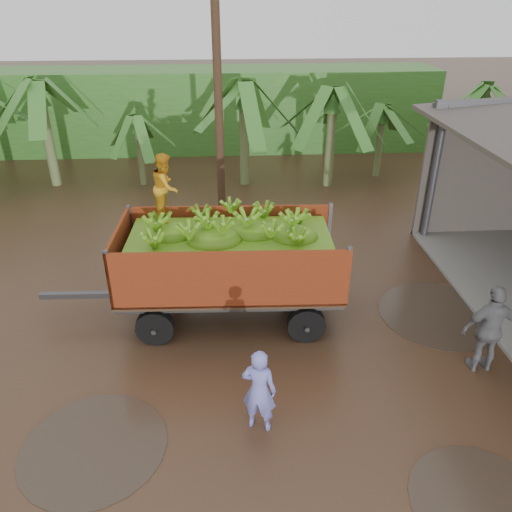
{
  "coord_description": "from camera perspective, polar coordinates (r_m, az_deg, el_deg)",
  "views": [
    {
      "loc": [
        -0.76,
        -7.81,
        6.77
      ],
      "look_at": [
        -0.1,
        2.42,
        1.26
      ],
      "focal_mm": 35.0,
      "sensor_mm": 36.0,
      "label": 1
    }
  ],
  "objects": [
    {
      "name": "man_blue",
      "position": [
        8.67,
        0.36,
        -15.1
      ],
      "size": [
        0.69,
        0.57,
        1.65
      ],
      "primitive_type": "imported",
      "rotation": [
        0.0,
        0.0,
        2.81
      ],
      "color": "#777CDA",
      "rests_on": "ground"
    },
    {
      "name": "man_grey",
      "position": [
        10.74,
        25.18,
        -7.6
      ],
      "size": [
        1.13,
        0.49,
        1.92
      ],
      "primitive_type": "imported",
      "rotation": [
        0.0,
        0.0,
        3.16
      ],
      "color": "slate",
      "rests_on": "ground"
    },
    {
      "name": "utility_pole",
      "position": [
        14.76,
        -4.31,
        16.82
      ],
      "size": [
        1.2,
        0.24,
        7.62
      ],
      "color": "#47301E",
      "rests_on": "ground"
    },
    {
      "name": "ground",
      "position": [
        10.37,
        1.45,
        -12.54
      ],
      "size": [
        100.0,
        100.0,
        0.0
      ],
      "primitive_type": "plane",
      "color": "black",
      "rests_on": "ground"
    },
    {
      "name": "banana_plants",
      "position": [
        16.3,
        -19.56,
        8.93
      ],
      "size": [
        24.97,
        20.68,
        4.11
      ],
      "color": "#2D661E",
      "rests_on": "ground"
    },
    {
      "name": "banana_trailer",
      "position": [
        11.09,
        -3.06,
        -0.34
      ],
      "size": [
        6.84,
        2.53,
        3.74
      ],
      "rotation": [
        0.0,
        0.0,
        -0.03
      ],
      "color": "#B23C19",
      "rests_on": "ground"
    },
    {
      "name": "hedge_north",
      "position": [
        24.36,
        -6.79,
        16.29
      ],
      "size": [
        22.0,
        3.0,
        3.6
      ],
      "primitive_type": "cube",
      "color": "#2D661E",
      "rests_on": "ground"
    }
  ]
}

